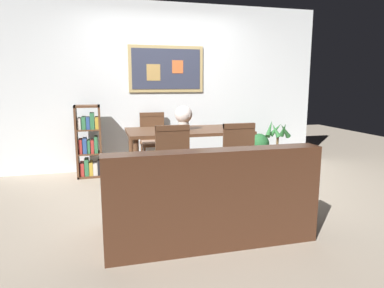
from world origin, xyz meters
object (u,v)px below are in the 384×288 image
object	(u,v)px
bookshelf	(89,144)
potted_ivy	(259,147)
flower_vase	(184,116)
dining_chair_near_right	(235,154)
potted_palm	(277,151)
tv_remote	(227,128)
dining_chair_near_left	(171,157)
dining_chair_far_left	(153,137)
dining_table	(188,136)
leather_couch	(206,203)

from	to	relation	value
bookshelf	potted_ivy	distance (m)	2.72
potted_ivy	flower_vase	distance (m)	1.73
dining_chair_near_right	potted_ivy	world-z (taller)	dining_chair_near_right
dining_chair_near_right	potted_palm	xyz separation A→B (m)	(1.18, 1.13, -0.25)
tv_remote	potted_palm	bearing A→B (deg)	22.22
dining_chair_near_right	dining_chair_near_left	bearing A→B (deg)	178.74
potted_ivy	tv_remote	xyz separation A→B (m)	(-0.83, -0.70, 0.44)
dining_chair_near_left	tv_remote	world-z (taller)	dining_chair_near_left
dining_chair_far_left	tv_remote	xyz separation A→B (m)	(0.92, -0.81, 0.21)
flower_vase	bookshelf	bearing A→B (deg)	150.98
flower_vase	dining_table	bearing A→B (deg)	32.38
dining_chair_far_left	dining_table	bearing A→B (deg)	-64.48
bookshelf	tv_remote	size ratio (longest dim) A/B	6.57
dining_chair_near_left	potted_palm	bearing A→B (deg)	29.68
bookshelf	dining_chair_near_left	bearing A→B (deg)	-56.25
dining_chair_near_left	potted_palm	world-z (taller)	dining_chair_near_left
dining_table	bookshelf	size ratio (longest dim) A/B	1.56
dining_chair_near_left	dining_chair_far_left	world-z (taller)	same
bookshelf	tv_remote	distance (m)	2.02
bookshelf	leather_couch	bearing A→B (deg)	-65.88
tv_remote	bookshelf	bearing A→B (deg)	159.62
potted_ivy	leather_couch	bearing A→B (deg)	-125.06
dining_chair_far_left	flower_vase	distance (m)	0.94
dining_chair_near_right	dining_chair_near_left	xyz separation A→B (m)	(-0.78, 0.02, 0.00)
flower_vase	tv_remote	xyz separation A→B (m)	(0.63, -0.00, -0.18)
dining_chair_near_right	leather_couch	distance (m)	1.17
potted_palm	flower_vase	xyz separation A→B (m)	(-1.63, -0.41, 0.64)
dining_chair_far_left	leather_couch	bearing A→B (deg)	-87.73
dining_table	leather_couch	xyz separation A→B (m)	(-0.27, -1.70, -0.34)
dining_chair_far_left	tv_remote	world-z (taller)	dining_chair_far_left
bookshelf	flower_vase	size ratio (longest dim) A/B	3.20
dining_chair_near_right	dining_chair_far_left	bearing A→B (deg)	116.35
dining_table	leather_couch	size ratio (longest dim) A/B	0.91
flower_vase	dining_chair_near_right	bearing A→B (deg)	-57.54
dining_chair_near_left	leather_couch	size ratio (longest dim) A/B	0.51
potted_ivy	potted_palm	size ratio (longest dim) A/B	0.73
potted_palm	flower_vase	world-z (taller)	flower_vase
dining_chair_near_right	leather_couch	world-z (taller)	dining_chair_near_right
dining_chair_near_right	potted_ivy	size ratio (longest dim) A/B	1.58
leather_couch	bookshelf	size ratio (longest dim) A/B	1.71
bookshelf	flower_vase	bearing A→B (deg)	-29.02
potted_palm	leather_couch	bearing A→B (deg)	-131.50
dining_chair_far_left	bookshelf	bearing A→B (deg)	-173.58
bookshelf	dining_chair_far_left	bearing A→B (deg)	6.42
leather_couch	potted_ivy	xyz separation A→B (m)	(1.65, 2.36, 0.00)
dining_table	tv_remote	bearing A→B (deg)	-4.55
dining_table	tv_remote	world-z (taller)	tv_remote
dining_chair_near_left	flower_vase	distance (m)	0.87
potted_ivy	tv_remote	world-z (taller)	tv_remote
leather_couch	tv_remote	bearing A→B (deg)	63.59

